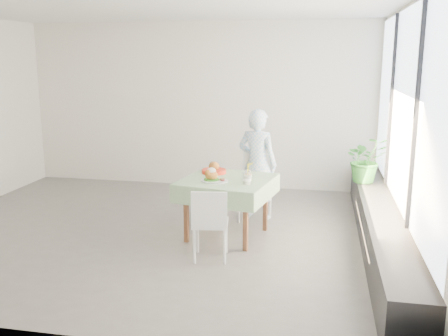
% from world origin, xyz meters
% --- Properties ---
extents(floor, '(6.00, 6.00, 0.00)m').
position_xyz_m(floor, '(0.00, 0.00, 0.00)').
color(floor, '#595754').
rests_on(floor, ground).
extents(ceiling, '(6.00, 6.00, 0.00)m').
position_xyz_m(ceiling, '(0.00, 0.00, 2.80)').
color(ceiling, white).
rests_on(ceiling, ground).
extents(wall_back, '(6.00, 0.02, 2.80)m').
position_xyz_m(wall_back, '(0.00, 2.50, 1.40)').
color(wall_back, white).
rests_on(wall_back, ground).
extents(wall_front, '(6.00, 0.02, 2.80)m').
position_xyz_m(wall_front, '(0.00, -2.50, 1.40)').
color(wall_front, white).
rests_on(wall_front, ground).
extents(wall_right, '(0.02, 5.00, 2.80)m').
position_xyz_m(wall_right, '(3.00, 0.00, 1.40)').
color(wall_right, white).
rests_on(wall_right, ground).
extents(window_pane, '(0.01, 4.80, 2.18)m').
position_xyz_m(window_pane, '(2.97, 0.00, 1.65)').
color(window_pane, '#D1E0F9').
rests_on(window_pane, ground).
extents(window_ledge, '(0.40, 4.80, 0.50)m').
position_xyz_m(window_ledge, '(2.80, 0.00, 0.25)').
color(window_ledge, black).
rests_on(window_ledge, ground).
extents(cafe_table, '(1.22, 1.22, 0.74)m').
position_xyz_m(cafe_table, '(0.97, 0.02, 0.46)').
color(cafe_table, brown).
rests_on(cafe_table, ground).
extents(chair_far, '(0.46, 0.46, 0.90)m').
position_xyz_m(chair_far, '(1.22, 0.74, 0.28)').
color(chair_far, white).
rests_on(chair_far, ground).
extents(chair_near, '(0.43, 0.43, 0.81)m').
position_xyz_m(chair_near, '(0.93, -0.72, 0.25)').
color(chair_near, white).
rests_on(chair_near, ground).
extents(diner, '(0.64, 0.51, 1.53)m').
position_xyz_m(diner, '(1.24, 0.84, 0.77)').
color(diner, '#92C4E9').
rests_on(diner, ground).
extents(main_dish, '(0.33, 0.33, 0.17)m').
position_xyz_m(main_dish, '(0.83, -0.15, 0.80)').
color(main_dish, white).
rests_on(main_dish, cafe_table).
extents(juice_cup_orange, '(0.09, 0.09, 0.25)m').
position_xyz_m(juice_cup_orange, '(1.23, 0.00, 0.80)').
color(juice_cup_orange, white).
rests_on(juice_cup_orange, cafe_table).
extents(juice_cup_lemonade, '(0.10, 0.10, 0.29)m').
position_xyz_m(juice_cup_lemonade, '(1.25, -0.20, 0.81)').
color(juice_cup_lemonade, white).
rests_on(juice_cup_lemonade, cafe_table).
extents(second_dish, '(0.31, 0.31, 0.15)m').
position_xyz_m(second_dish, '(0.75, 0.29, 0.79)').
color(second_dish, red).
rests_on(second_dish, cafe_table).
extents(potted_plant, '(0.70, 0.65, 0.65)m').
position_xyz_m(potted_plant, '(2.71, 1.20, 0.82)').
color(potted_plant, '#2F7426').
rests_on(potted_plant, window_ledge).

